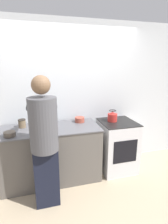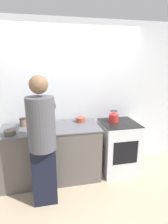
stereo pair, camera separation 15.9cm
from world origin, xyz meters
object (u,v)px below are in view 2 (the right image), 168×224
object	(u,v)px
person	(42,138)
kettle	(114,117)
knife	(42,129)
cutting_board	(40,130)
canister_jar	(23,122)
bowl_prep	(81,120)
oven	(118,146)

from	to	relation	value
person	kettle	world-z (taller)	person
knife	kettle	distance (m)	1.23
cutting_board	canister_jar	distance (m)	0.37
kettle	bowl_prep	size ratio (longest dim) A/B	1.20
person	cutting_board	size ratio (longest dim) A/B	6.25
cutting_board	knife	distance (m)	0.04
cutting_board	bowl_prep	bearing A→B (deg)	21.67
cutting_board	bowl_prep	xyz separation A→B (m)	(0.69, 0.27, 0.03)
oven	canister_jar	bearing A→B (deg)	174.38
kettle	canister_jar	xyz separation A→B (m)	(-1.51, 0.09, -0.02)
canister_jar	oven	bearing A→B (deg)	-5.62
oven	person	world-z (taller)	person
oven	knife	distance (m)	1.38
oven	canister_jar	xyz separation A→B (m)	(-1.59, 0.16, 0.52)
knife	canister_jar	bearing A→B (deg)	141.32
knife	kettle	bearing A→B (deg)	8.10
knife	bowl_prep	xyz separation A→B (m)	(0.65, 0.27, 0.02)
oven	kettle	bearing A→B (deg)	143.35
kettle	canister_jar	size ratio (longest dim) A/B	1.50
oven	canister_jar	world-z (taller)	canister_jar
canister_jar	bowl_prep	bearing A→B (deg)	1.37
cutting_board	knife	world-z (taller)	knife
oven	canister_jar	size ratio (longest dim) A/B	6.84
oven	bowl_prep	bearing A→B (deg)	164.47
person	canister_jar	distance (m)	0.75
knife	kettle	xyz separation A→B (m)	(1.21, 0.15, 0.07)
person	bowl_prep	xyz separation A→B (m)	(0.64, 0.70, -0.01)
cutting_board	canister_jar	bearing A→B (deg)	136.02
oven	cutting_board	world-z (taller)	cutting_board
person	oven	bearing A→B (deg)	22.22
person	kettle	distance (m)	1.33
cutting_board	kettle	size ratio (longest dim) A/B	1.42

